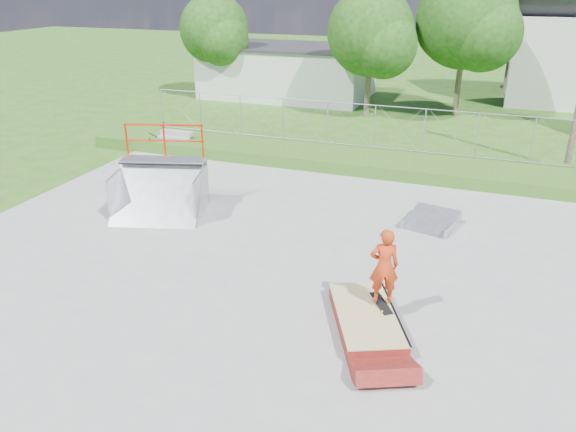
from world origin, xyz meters
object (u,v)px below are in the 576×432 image
Objects in this scene: grind_box at (366,320)px; skater at (384,269)px; quarter_pipe at (157,175)px; flat_bank_ramp at (431,221)px.

skater reaches higher than grind_box.
flat_bank_ramp is (8.24, 2.03, -1.14)m from quarter_pipe.
skater is at bearing -81.66° from flat_bank_ramp.
quarter_pipe is at bearing -44.01° from skater.
flat_bank_ramp is at bearing -2.35° from quarter_pipe.
grind_box is at bearing 38.78° from skater.
skater is at bearing 34.32° from grind_box.
quarter_pipe is 1.83× the size of flat_bank_ramp.
flat_bank_ramp is (0.66, 5.90, 0.02)m from grind_box.
grind_box is at bearing -83.67° from flat_bank_ramp.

